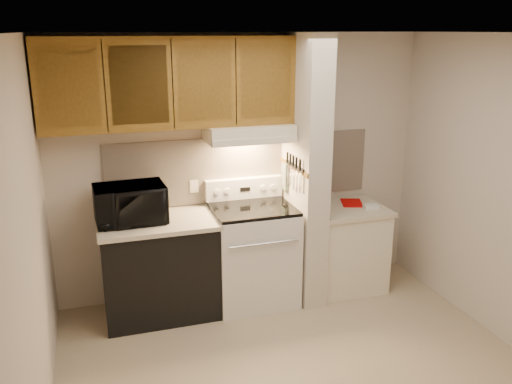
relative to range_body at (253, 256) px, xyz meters
name	(u,v)px	position (x,y,z in m)	size (l,w,h in m)	color
floor	(297,367)	(0.00, -1.16, -0.46)	(3.60, 3.60, 0.00)	tan
ceiling	(305,33)	(0.00, -1.16, 2.04)	(3.60, 3.60, 0.00)	white
wall_back	(242,167)	(0.00, 0.34, 0.79)	(3.60, 0.02, 2.50)	beige
wall_left	(30,244)	(-1.80, -1.16, 0.79)	(0.02, 3.00, 2.50)	beige
wall_right	(507,193)	(1.80, -1.16, 0.79)	(0.02, 3.00, 2.50)	beige
backsplash	(242,168)	(0.00, 0.33, 0.78)	(2.60, 0.02, 0.63)	beige
range_body	(253,256)	(0.00, 0.00, 0.00)	(0.76, 0.65, 0.92)	silver
oven_window	(263,265)	(0.00, -0.32, 0.04)	(0.50, 0.01, 0.30)	black
oven_handle	(265,244)	(0.00, -0.35, 0.26)	(0.02, 0.02, 0.65)	silver
cooktop	(253,208)	(0.00, 0.00, 0.48)	(0.74, 0.64, 0.03)	black
range_backguard	(244,188)	(0.00, 0.28, 0.59)	(0.76, 0.08, 0.20)	silver
range_display	(245,189)	(0.00, 0.24, 0.59)	(0.10, 0.01, 0.04)	black
range_knob_left_outer	(217,192)	(-0.28, 0.24, 0.59)	(0.05, 0.05, 0.02)	silver
range_knob_left_inner	(227,191)	(-0.18, 0.24, 0.59)	(0.05, 0.05, 0.02)	silver
range_knob_right_inner	(263,188)	(0.18, 0.24, 0.59)	(0.05, 0.05, 0.02)	silver
range_knob_right_outer	(273,187)	(0.28, 0.24, 0.59)	(0.05, 0.05, 0.02)	silver
dishwasher_front	(160,270)	(-0.88, 0.01, -0.03)	(1.00, 0.63, 0.87)	black
left_countertop	(157,222)	(-0.88, 0.01, 0.43)	(1.04, 0.67, 0.04)	beige
spoon_rest	(129,215)	(-1.10, 0.21, 0.46)	(0.22, 0.07, 0.02)	black
teal_jar	(159,207)	(-0.83, 0.23, 0.50)	(0.09, 0.09, 0.10)	#206C70
outlet	(194,186)	(-0.48, 0.32, 0.64)	(0.08, 0.01, 0.12)	silver
microwave	(130,204)	(-1.10, 0.04, 0.62)	(0.60, 0.40, 0.33)	black
partition_pillar	(305,171)	(0.51, -0.01, 0.79)	(0.22, 0.70, 2.50)	beige
pillar_trim	(293,167)	(0.39, -0.01, 0.84)	(0.01, 0.70, 0.04)	brown
knife_strip	(295,166)	(0.39, -0.06, 0.86)	(0.02, 0.42, 0.04)	black
knife_blade_a	(300,182)	(0.38, -0.23, 0.76)	(0.01, 0.04, 0.16)	silver
knife_handle_a	(300,165)	(0.38, -0.21, 0.91)	(0.02, 0.02, 0.10)	black
knife_blade_b	(297,180)	(0.38, -0.14, 0.75)	(0.01, 0.04, 0.18)	silver
knife_handle_b	(296,163)	(0.38, -0.12, 0.91)	(0.02, 0.02, 0.10)	black
knife_blade_c	(294,179)	(0.38, -0.07, 0.74)	(0.01, 0.04, 0.20)	silver
knife_handle_c	(293,161)	(0.38, -0.05, 0.91)	(0.02, 0.02, 0.10)	black
knife_blade_d	(291,175)	(0.38, 0.01, 0.76)	(0.01, 0.04, 0.16)	silver
knife_handle_d	(290,159)	(0.38, 0.03, 0.91)	(0.02, 0.02, 0.10)	black
knife_blade_e	(288,174)	(0.38, 0.09, 0.75)	(0.01, 0.04, 0.18)	silver
knife_handle_e	(287,157)	(0.38, 0.10, 0.91)	(0.02, 0.02, 0.10)	black
oven_mitt	(285,176)	(0.38, 0.17, 0.71)	(0.03, 0.11, 0.25)	slate
right_cab_base	(345,249)	(0.97, -0.01, -0.06)	(0.70, 0.60, 0.81)	silver
right_countertop	(347,209)	(0.97, -0.01, 0.37)	(0.74, 0.64, 0.04)	beige
red_folder	(352,203)	(1.07, 0.09, 0.39)	(0.20, 0.27, 0.01)	#B90605
white_box	(371,207)	(1.17, -0.11, 0.41)	(0.14, 0.09, 0.04)	white
range_hood	(248,132)	(0.00, 0.12, 1.17)	(0.78, 0.44, 0.15)	silver
hood_lip	(255,141)	(0.00, -0.08, 1.12)	(0.78, 0.04, 0.06)	silver
upper_cabinets	(170,83)	(-0.69, 0.17, 1.62)	(2.18, 0.33, 0.77)	brown
cab_door_a	(69,87)	(-1.51, 0.01, 1.62)	(0.46, 0.01, 0.63)	brown
cab_gap_a	(105,86)	(-1.23, 0.01, 1.62)	(0.01, 0.01, 0.73)	black
cab_door_b	(139,85)	(-0.96, 0.01, 1.62)	(0.46, 0.01, 0.63)	brown
cab_gap_b	(173,84)	(-0.69, 0.01, 1.62)	(0.01, 0.01, 0.73)	black
cab_door_c	(205,83)	(-0.42, 0.01, 1.62)	(0.46, 0.01, 0.63)	brown
cab_gap_c	(236,82)	(-0.14, 0.01, 1.62)	(0.01, 0.01, 0.73)	black
cab_door_d	(266,82)	(0.13, 0.01, 1.62)	(0.46, 0.01, 0.63)	brown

